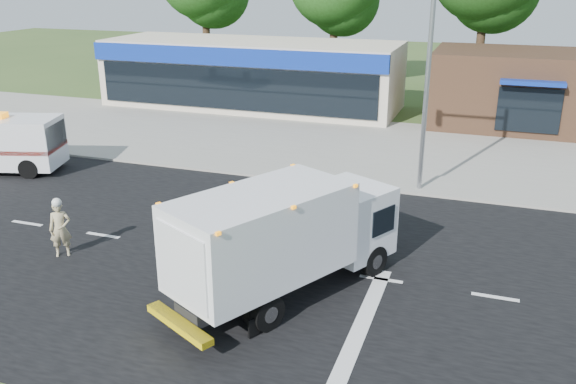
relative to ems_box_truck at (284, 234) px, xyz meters
The scene contains 10 objects.
ground 2.52m from the ems_box_truck, 114.51° to the left, with size 120.00×120.00×0.00m, color #385123.
road_asphalt 2.52m from the ems_box_truck, 114.51° to the left, with size 60.00×14.00×0.02m, color black.
sidewalk 10.03m from the ems_box_truck, 94.38° to the left, with size 60.00×2.40×0.12m, color gray.
parking_apron 15.77m from the ems_box_truck, 92.76° to the left, with size 60.00×9.00×0.02m, color gray.
lane_markings 1.86m from the ems_box_truck, 27.25° to the left, with size 55.20×7.00×0.01m.
ems_box_truck is the anchor object (origin of this frame).
emergency_worker 7.06m from the ems_box_truck, behind, with size 0.75×0.69×1.83m.
retail_strip_mall 23.69m from the ems_box_truck, 114.32° to the left, with size 18.00×6.20×4.00m.
brown_storefront 22.52m from the ems_box_truck, 73.90° to the left, with size 10.00×6.70×4.00m.
traffic_signal_pole 9.92m from the ems_box_truck, 80.21° to the left, with size 3.51×0.25×8.00m.
Camera 1 is at (5.47, -14.94, 8.02)m, focal length 38.00 mm.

